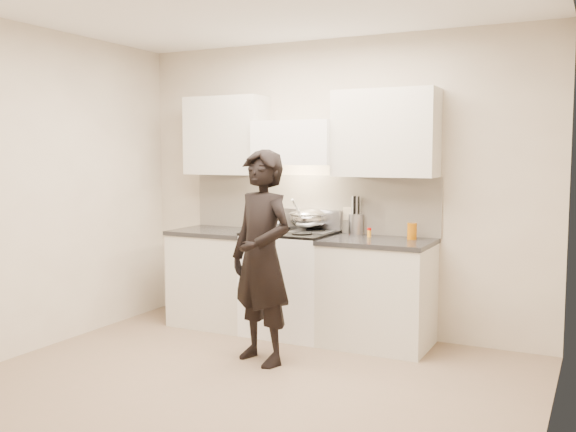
{
  "coord_description": "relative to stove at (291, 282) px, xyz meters",
  "views": [
    {
      "loc": [
        2.25,
        -3.78,
        1.64
      ],
      "look_at": [
        -0.14,
        1.05,
        1.13
      ],
      "focal_mm": 40.0,
      "sensor_mm": 36.0,
      "label": 1
    }
  ],
  "objects": [
    {
      "name": "ground_plane",
      "position": [
        0.3,
        -1.42,
        -0.47
      ],
      "size": [
        4.0,
        4.0,
        0.0
      ],
      "primitive_type": "plane",
      "color": "#846A56"
    },
    {
      "name": "room_shell",
      "position": [
        0.24,
        -1.05,
        1.12
      ],
      "size": [
        4.04,
        3.54,
        2.7
      ],
      "color": "beige",
      "rests_on": "ground"
    },
    {
      "name": "stove",
      "position": [
        0.0,
        0.0,
        0.0
      ],
      "size": [
        0.76,
        0.65,
        0.96
      ],
      "color": "white",
      "rests_on": "ground"
    },
    {
      "name": "counter_right",
      "position": [
        0.83,
        0.0,
        -0.01
      ],
      "size": [
        0.92,
        0.67,
        0.92
      ],
      "color": "silver",
      "rests_on": "ground"
    },
    {
      "name": "counter_left",
      "position": [
        -0.78,
        0.0,
        -0.01
      ],
      "size": [
        0.82,
        0.67,
        0.92
      ],
      "color": "silver",
      "rests_on": "ground"
    },
    {
      "name": "wok",
      "position": [
        0.11,
        0.14,
        0.58
      ],
      "size": [
        0.37,
        0.46,
        0.3
      ],
      "color": "silver",
      "rests_on": "stove"
    },
    {
      "name": "stock_pot",
      "position": [
        -0.2,
        -0.11,
        0.57
      ],
      "size": [
        0.39,
        0.28,
        0.18
      ],
      "color": "silver",
      "rests_on": "stove"
    },
    {
      "name": "utensil_crock",
      "position": [
        0.54,
        0.25,
        0.55
      ],
      "size": [
        0.13,
        0.13,
        0.35
      ],
      "color": "#9A9AA3",
      "rests_on": "counter_right"
    },
    {
      "name": "spice_jar",
      "position": [
        0.71,
        0.12,
        0.49
      ],
      "size": [
        0.04,
        0.04,
        0.08
      ],
      "color": "orange",
      "rests_on": "counter_right"
    },
    {
      "name": "oil_glass",
      "position": [
        1.09,
        0.13,
        0.52
      ],
      "size": [
        0.08,
        0.08,
        0.14
      ],
      "color": "#AB5B06",
      "rests_on": "counter_right"
    },
    {
      "name": "person",
      "position": [
        0.16,
        -0.84,
        0.37
      ],
      "size": [
        0.72,
        0.59,
        1.68
      ],
      "primitive_type": "imported",
      "rotation": [
        0.0,
        0.0,
        -0.35
      ],
      "color": "black",
      "rests_on": "ground"
    }
  ]
}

